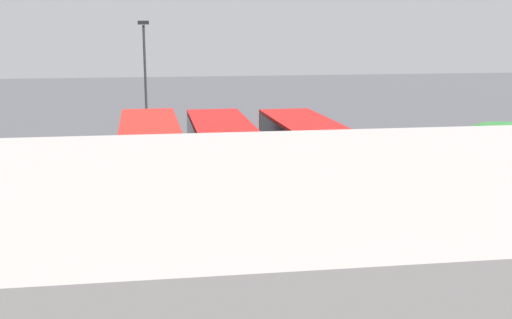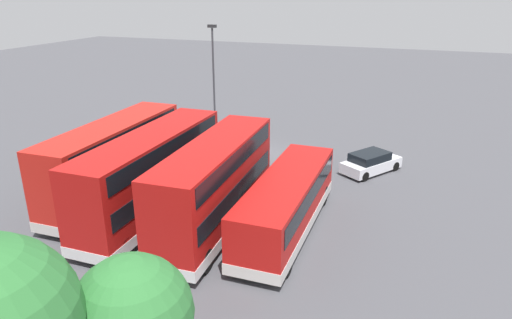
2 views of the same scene
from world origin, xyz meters
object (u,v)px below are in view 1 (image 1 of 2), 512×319
object	(u,v)px
bus_double_decker_fourth	(151,173)
car_hatchback_silver	(374,158)
bus_double_decker_third	(226,175)
waste_bin_yellow	(177,153)
bus_double_decker_second	(312,173)
lamp_post_tall	(145,81)
bus_single_deck_near_end	(383,184)

from	to	relation	value
bus_double_decker_fourth	car_hatchback_silver	bearing A→B (deg)	-144.84
bus_double_decker_third	bus_double_decker_fourth	bearing A→B (deg)	-16.90
bus_double_decker_fourth	waste_bin_yellow	world-z (taller)	bus_double_decker_fourth
bus_double_decker_third	bus_double_decker_second	bearing A→B (deg)	178.44
bus_double_decker_fourth	lamp_post_tall	distance (m)	14.47
bus_double_decker_second	bus_double_decker_third	xyz separation A→B (m)	(3.78, -0.10, 0.00)
bus_double_decker_third	car_hatchback_silver	world-z (taller)	bus_double_decker_third
car_hatchback_silver	waste_bin_yellow	bearing A→B (deg)	-20.65
bus_double_decker_fourth	lamp_post_tall	bearing A→B (deg)	-88.42
bus_single_deck_near_end	waste_bin_yellow	distance (m)	16.81
bus_double_decker_second	bus_double_decker_third	distance (m)	3.78
bus_double_decker_fourth	bus_single_deck_near_end	bearing A→B (deg)	178.72
car_hatchback_silver	lamp_post_tall	world-z (taller)	lamp_post_tall
car_hatchback_silver	bus_double_decker_second	bearing A→B (deg)	58.41
bus_single_deck_near_end	bus_double_decker_third	bearing A→B (deg)	5.69
bus_single_deck_near_end	waste_bin_yellow	world-z (taller)	bus_single_deck_near_end
bus_double_decker_fourth	bus_double_decker_third	bearing A→B (deg)	163.10
bus_single_deck_near_end	bus_double_decker_third	distance (m)	7.38
car_hatchback_silver	lamp_post_tall	bearing A→B (deg)	-19.06
bus_double_decker_second	lamp_post_tall	xyz separation A→B (m)	(7.34, -15.27, 2.73)
car_hatchback_silver	waste_bin_yellow	size ratio (longest dim) A/B	4.80
bus_single_deck_near_end	bus_double_decker_third	world-z (taller)	bus_double_decker_third
bus_double_decker_second	car_hatchback_silver	bearing A→B (deg)	-121.59
bus_double_decker_third	bus_double_decker_fourth	world-z (taller)	same
bus_single_deck_near_end	waste_bin_yellow	xyz separation A→B (m)	(8.98, -14.17, -1.14)
car_hatchback_silver	waste_bin_yellow	distance (m)	12.74
waste_bin_yellow	bus_single_deck_near_end	bearing A→B (deg)	122.37
lamp_post_tall	bus_double_decker_third	bearing A→B (deg)	103.19
bus_double_decker_second	bus_double_decker_fourth	xyz separation A→B (m)	(6.94, -1.06, 0.00)
bus_double_decker_second	bus_double_decker_third	world-z (taller)	same
bus_double_decker_fourth	car_hatchback_silver	size ratio (longest dim) A/B	2.39
bus_single_deck_near_end	bus_double_decker_fourth	bearing A→B (deg)	-1.28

